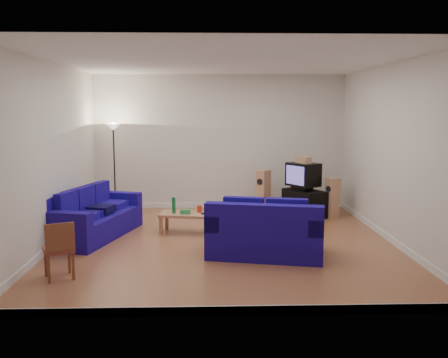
{
  "coord_description": "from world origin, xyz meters",
  "views": [
    {
      "loc": [
        -0.3,
        -8.77,
        2.39
      ],
      "look_at": [
        0.0,
        0.4,
        1.1
      ],
      "focal_mm": 40.0,
      "sensor_mm": 36.0,
      "label": 1
    }
  ],
  "objects_px": {
    "sofa_three_seat": "(91,219)",
    "tv_stand": "(304,203)",
    "sofa_loveseat": "(265,235)",
    "coffee_table": "(188,216)",
    "television": "(303,174)"
  },
  "relations": [
    {
      "from": "coffee_table",
      "to": "television",
      "type": "bearing_deg",
      "value": 30.98
    },
    {
      "from": "sofa_three_seat",
      "to": "coffee_table",
      "type": "height_order",
      "value": "sofa_three_seat"
    },
    {
      "from": "sofa_three_seat",
      "to": "sofa_loveseat",
      "type": "height_order",
      "value": "sofa_loveseat"
    },
    {
      "from": "sofa_three_seat",
      "to": "coffee_table",
      "type": "relative_size",
      "value": 2.12
    },
    {
      "from": "sofa_three_seat",
      "to": "coffee_table",
      "type": "xyz_separation_m",
      "value": [
        1.83,
        0.2,
        0.01
      ]
    },
    {
      "from": "sofa_three_seat",
      "to": "television",
      "type": "bearing_deg",
      "value": 127.22
    },
    {
      "from": "sofa_loveseat",
      "to": "coffee_table",
      "type": "height_order",
      "value": "sofa_loveseat"
    },
    {
      "from": "sofa_loveseat",
      "to": "sofa_three_seat",
      "type": "bearing_deg",
      "value": 168.94
    },
    {
      "from": "sofa_three_seat",
      "to": "tv_stand",
      "type": "relative_size",
      "value": 2.55
    },
    {
      "from": "sofa_loveseat",
      "to": "tv_stand",
      "type": "xyz_separation_m",
      "value": [
        1.23,
        3.04,
        -0.05
      ]
    },
    {
      "from": "sofa_loveseat",
      "to": "television",
      "type": "xyz_separation_m",
      "value": [
        1.19,
        3.08,
        0.59
      ]
    },
    {
      "from": "coffee_table",
      "to": "tv_stand",
      "type": "height_order",
      "value": "tv_stand"
    },
    {
      "from": "sofa_three_seat",
      "to": "tv_stand",
      "type": "xyz_separation_m",
      "value": [
        4.38,
        1.67,
        -0.03
      ]
    },
    {
      "from": "sofa_loveseat",
      "to": "television",
      "type": "distance_m",
      "value": 3.35
    },
    {
      "from": "sofa_three_seat",
      "to": "sofa_loveseat",
      "type": "relative_size",
      "value": 1.22
    }
  ]
}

